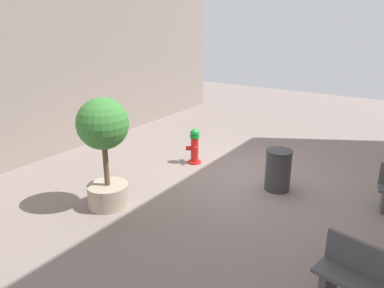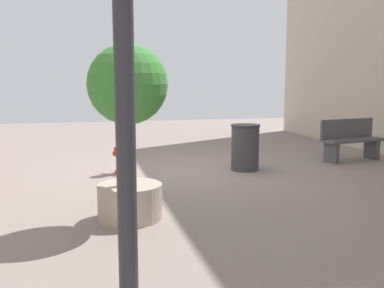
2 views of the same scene
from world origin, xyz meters
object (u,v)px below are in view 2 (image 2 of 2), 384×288
bench_near (350,139)px  planter_tree (128,113)px  fire_hydrant (123,149)px  trash_bin (245,147)px

bench_near → planter_tree: (5.36, 3.08, 0.90)m
bench_near → planter_tree: 6.25m
fire_hydrant → bench_near: size_ratio=0.60×
bench_near → trash_bin: (2.74, 0.44, -0.02)m
fire_hydrant → trash_bin: fire_hydrant is taller
fire_hydrant → bench_near: same height
fire_hydrant → planter_tree: bearing=86.6°
planter_tree → trash_bin: size_ratio=2.42×
bench_near → trash_bin: size_ratio=1.68×
fire_hydrant → planter_tree: planter_tree is taller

